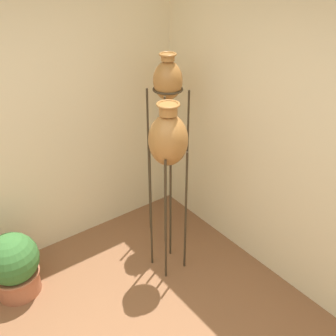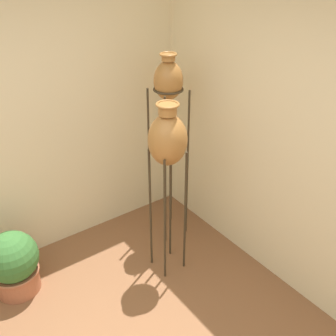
{
  "view_description": "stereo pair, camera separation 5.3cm",
  "coord_description": "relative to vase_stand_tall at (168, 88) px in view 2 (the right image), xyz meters",
  "views": [
    {
      "loc": [
        -0.49,
        -1.26,
        2.7
      ],
      "look_at": [
        1.38,
        1.22,
        0.92
      ],
      "focal_mm": 42.0,
      "sensor_mm": 36.0,
      "label": 1
    },
    {
      "loc": [
        -0.45,
        -1.29,
        2.7
      ],
      "look_at": [
        1.38,
        1.22,
        0.92
      ],
      "focal_mm": 42.0,
      "sensor_mm": 36.0,
      "label": 2
    }
  ],
  "objects": [
    {
      "name": "vase_stand_medium",
      "position": [
        -0.32,
        -0.43,
        -0.27
      ],
      "size": [
        0.32,
        0.32,
        1.64
      ],
      "color": "#382D1E",
      "rests_on": "ground_plane"
    },
    {
      "name": "vase_stand_tall",
      "position": [
        0.0,
        0.0,
        0.0
      ],
      "size": [
        0.29,
        0.29,
        1.89
      ],
      "color": "#382D1E",
      "rests_on": "ground_plane"
    },
    {
      "name": "potted_plant",
      "position": [
        -1.58,
        0.1,
        -1.27
      ],
      "size": [
        0.45,
        0.45,
        0.6
      ],
      "color": "#B26647",
      "rests_on": "ground_plane"
    },
    {
      "name": "wall_right",
      "position": [
        0.44,
        -1.44,
        -0.23
      ],
      "size": [
        0.06,
        7.91,
        2.7
      ],
      "color": "beige",
      "rests_on": "ground_plane"
    }
  ]
}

